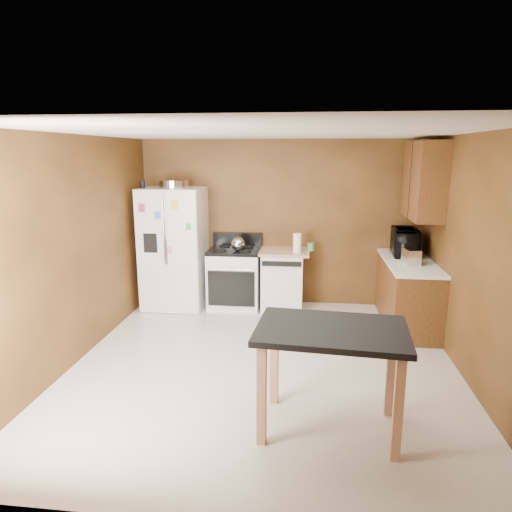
% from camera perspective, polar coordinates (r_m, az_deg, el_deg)
% --- Properties ---
extents(floor, '(4.50, 4.50, 0.00)m').
position_cam_1_polar(floor, '(5.20, 1.03, -13.48)').
color(floor, beige).
rests_on(floor, ground).
extents(ceiling, '(4.50, 4.50, 0.00)m').
position_cam_1_polar(ceiling, '(4.67, 1.16, 15.23)').
color(ceiling, white).
rests_on(ceiling, ground).
extents(wall_back, '(4.20, 0.00, 4.20)m').
position_cam_1_polar(wall_back, '(6.99, 2.91, 4.13)').
color(wall_back, brown).
rests_on(wall_back, ground).
extents(wall_front, '(4.20, 0.00, 4.20)m').
position_cam_1_polar(wall_front, '(2.65, -3.79, -10.62)').
color(wall_front, brown).
rests_on(wall_front, ground).
extents(wall_left, '(0.00, 4.50, 4.50)m').
position_cam_1_polar(wall_left, '(5.40, -21.67, 0.65)').
color(wall_left, brown).
rests_on(wall_left, ground).
extents(wall_right, '(0.00, 4.50, 4.50)m').
position_cam_1_polar(wall_right, '(5.03, 25.62, -0.54)').
color(wall_right, brown).
rests_on(wall_right, ground).
extents(roasting_pan, '(0.43, 0.43, 0.11)m').
position_cam_1_polar(roasting_pan, '(6.85, -10.20, 8.86)').
color(roasting_pan, silver).
rests_on(roasting_pan, refrigerator).
extents(pen_cup, '(0.08, 0.08, 0.11)m').
position_cam_1_polar(pen_cup, '(6.81, -14.00, 8.69)').
color(pen_cup, black).
rests_on(pen_cup, refrigerator).
extents(kettle, '(0.20, 0.20, 0.20)m').
position_cam_1_polar(kettle, '(6.65, -2.26, 1.53)').
color(kettle, silver).
rests_on(kettle, gas_range).
extents(paper_towel, '(0.15, 0.15, 0.28)m').
position_cam_1_polar(paper_towel, '(6.60, 5.18, 1.62)').
color(paper_towel, white).
rests_on(paper_towel, dishwasher).
extents(green_canister, '(0.11, 0.11, 0.11)m').
position_cam_1_polar(green_canister, '(6.76, 6.85, 1.14)').
color(green_canister, green).
rests_on(green_canister, dishwasher).
extents(toaster, '(0.21, 0.30, 0.20)m').
position_cam_1_polar(toaster, '(6.18, 18.83, -0.05)').
color(toaster, silver).
rests_on(toaster, right_cabinets).
extents(microwave, '(0.44, 0.62, 0.34)m').
position_cam_1_polar(microwave, '(6.70, 18.16, 1.55)').
color(microwave, black).
rests_on(microwave, right_cabinets).
extents(refrigerator, '(0.90, 0.80, 1.80)m').
position_cam_1_polar(refrigerator, '(6.95, -10.20, 0.96)').
color(refrigerator, white).
rests_on(refrigerator, ground).
extents(gas_range, '(0.76, 0.68, 1.10)m').
position_cam_1_polar(gas_range, '(6.91, -2.65, -2.66)').
color(gas_range, white).
rests_on(gas_range, ground).
extents(dishwasher, '(0.78, 0.63, 0.89)m').
position_cam_1_polar(dishwasher, '(6.85, 3.34, -2.87)').
color(dishwasher, white).
rests_on(dishwasher, ground).
extents(right_cabinets, '(0.63, 1.58, 2.45)m').
position_cam_1_polar(right_cabinets, '(6.43, 18.97, -0.43)').
color(right_cabinets, brown).
rests_on(right_cabinets, ground).
extents(island, '(1.28, 0.91, 0.91)m').
position_cam_1_polar(island, '(3.86, 9.38, -10.79)').
color(island, black).
rests_on(island, ground).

